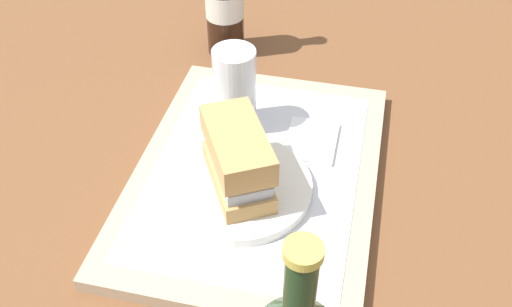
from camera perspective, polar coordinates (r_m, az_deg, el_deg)
ground_plane at (r=0.79m, az=0.00°, el=-2.67°), size 3.00×3.00×0.00m
tray at (r=0.78m, az=0.00°, el=-2.15°), size 0.44×0.32×0.02m
placemat at (r=0.78m, az=0.00°, el=-1.60°), size 0.38×0.27×0.00m
plate at (r=0.74m, az=-1.74°, el=-3.26°), size 0.19×0.19×0.01m
sandwich at (r=0.71m, az=-1.90°, el=-0.26°), size 0.14×0.12×0.08m
beer_glass at (r=0.81m, az=-2.12°, el=6.61°), size 0.06×0.06×0.12m
napkin_folded at (r=0.82m, az=5.48°, el=1.27°), size 0.09×0.07×0.01m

